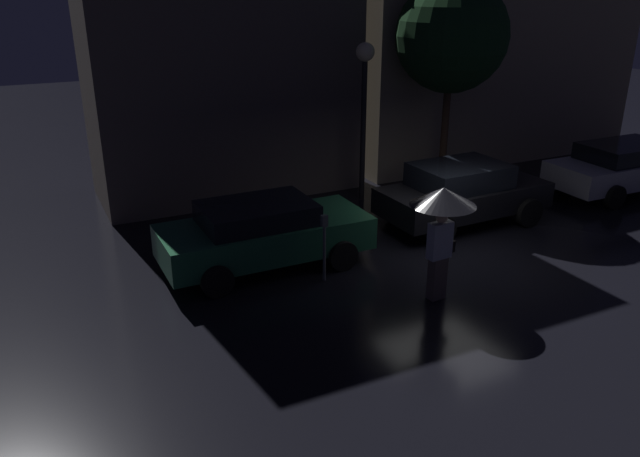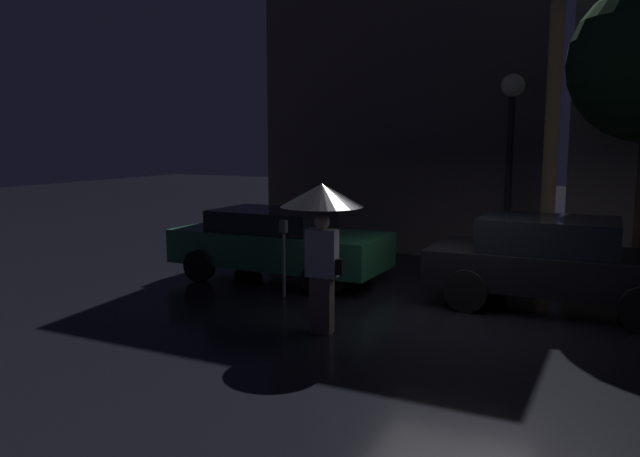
# 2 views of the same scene
# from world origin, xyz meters

# --- Properties ---
(ground_plane) EXTENTS (60.00, 60.00, 0.00)m
(ground_plane) POSITION_xyz_m (0.00, 0.00, 0.00)
(ground_plane) COLOR black
(building_facade_left) EXTENTS (6.92, 3.00, 8.67)m
(building_facade_left) POSITION_xyz_m (-2.82, 6.50, 4.33)
(building_facade_left) COLOR #564C47
(building_facade_left) RESTS_ON ground
(building_facade_right) EXTENTS (9.94, 3.00, 6.15)m
(building_facade_right) POSITION_xyz_m (6.11, 6.50, 3.07)
(building_facade_right) COLOR gray
(building_facade_right) RESTS_ON ground
(parked_car_green) EXTENTS (4.25, 1.94, 1.38)m
(parked_car_green) POSITION_xyz_m (-3.80, 1.27, 0.74)
(parked_car_green) COLOR #1E5638
(parked_car_green) RESTS_ON ground
(parked_car_black) EXTENTS (4.16, 1.98, 1.49)m
(parked_car_black) POSITION_xyz_m (1.35, 1.46, 0.79)
(parked_car_black) COLOR black
(parked_car_black) RESTS_ON ground
(parked_car_silver) EXTENTS (4.70, 1.94, 1.39)m
(parked_car_silver) POSITION_xyz_m (6.98, 1.42, 0.74)
(parked_car_silver) COLOR #B7B7BF
(parked_car_silver) RESTS_ON ground
(pedestrian_with_umbrella) EXTENTS (1.17, 1.17, 2.15)m
(pedestrian_with_umbrella) POSITION_xyz_m (-1.47, -1.45, 1.74)
(pedestrian_with_umbrella) COLOR #66564C
(pedestrian_with_umbrella) RESTS_ON ground
(parking_meter) EXTENTS (0.12, 0.10, 1.37)m
(parking_meter) POSITION_xyz_m (-3.00, 0.12, 0.84)
(parking_meter) COLOR #4C5154
(parking_meter) RESTS_ON ground
(street_lamp_near) EXTENTS (0.47, 0.47, 4.08)m
(street_lamp_near) POSITION_xyz_m (0.11, 4.09, 3.03)
(street_lamp_near) COLOR black
(street_lamp_near) RESTS_ON ground
(street_tree) EXTENTS (2.94, 2.94, 5.63)m
(street_tree) POSITION_xyz_m (2.57, 3.89, 4.15)
(street_tree) COLOR #473323
(street_tree) RESTS_ON ground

